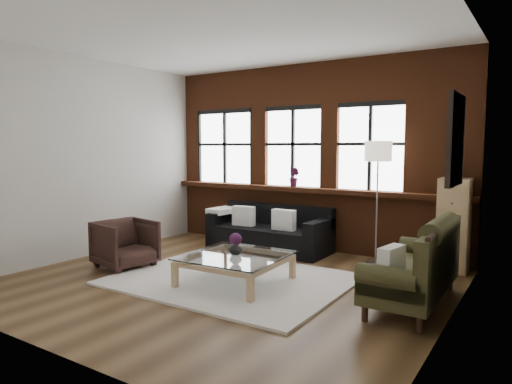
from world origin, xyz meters
The scene contains 26 objects.
floor centered at (0.00, 0.00, 0.00)m, with size 5.50×5.50×0.00m, color #49311A.
ceiling centered at (0.00, 0.00, 3.20)m, with size 5.50×5.50×0.00m, color white.
wall_back centered at (0.00, 2.50, 1.60)m, with size 5.50×5.50×0.00m, color beige.
wall_front centered at (0.00, -2.50, 1.60)m, with size 5.50×5.50×0.00m, color beige.
wall_left centered at (-2.75, 0.00, 1.60)m, with size 5.00×5.00×0.00m, color beige.
wall_right centered at (2.75, 0.00, 1.60)m, with size 5.00×5.00×0.00m, color beige.
brick_backwall centered at (0.00, 2.44, 1.60)m, with size 5.50×0.12×3.20m, color #612E17, non-canonical shape.
sill_ledge centered at (0.00, 2.35, 1.04)m, with size 5.50×0.30×0.08m, color #612E17.
window_left centered at (-1.80, 2.45, 1.75)m, with size 1.38×0.10×1.50m, color black, non-canonical shape.
window_mid centered at (-0.30, 2.45, 1.75)m, with size 1.38×0.10×1.50m, color black, non-canonical shape.
window_right centered at (1.10, 2.45, 1.75)m, with size 1.38×0.10×1.50m, color black, non-canonical shape.
wall_poster centered at (2.72, 0.30, 1.85)m, with size 0.05×0.74×0.94m, color black, non-canonical shape.
shag_rug centered at (0.05, 0.08, 0.02)m, with size 2.97×2.34×0.03m, color silver.
dark_sofa centered at (-0.48, 1.90, 0.38)m, with size 2.11×0.85×0.76m, color black, non-canonical shape.
pillow_a centered at (-0.93, 1.80, 0.57)m, with size 0.40×0.14×0.34m, color white.
pillow_b centered at (-0.13, 1.80, 0.57)m, with size 0.40×0.14×0.34m, color white.
vintage_settee centered at (2.30, 0.44, 0.48)m, with size 0.80×1.81×0.96m, color #323017, non-canonical shape.
pillow_settee centered at (2.22, -0.11, 0.59)m, with size 0.14×0.38×0.34m, color white.
armchair centered at (-1.67, -0.22, 0.35)m, with size 0.75×0.78×0.71m, color black.
coffee_table centered at (0.20, -0.03, 0.19)m, with size 1.22×1.22×0.41m, color tan, non-canonical shape.
vase centered at (0.20, -0.03, 0.48)m, with size 0.16×0.16×0.17m, color #B2B2B2.
flowers centered at (0.20, -0.03, 0.60)m, with size 0.16×0.16×0.16m, color #45173B.
drawer_chest centered at (2.44, 2.18, 0.67)m, with size 0.41×0.41×1.34m, color tan.
potted_plant_top centered at (2.44, 2.18, 1.51)m, with size 0.30×0.26×0.34m, color #2D5923.
floor_lamp centered at (1.37, 2.02, 1.01)m, with size 0.40×0.40×2.02m, color #A5A5A8, non-canonical shape.
sill_plant centered at (-0.21, 2.32, 1.25)m, with size 0.19×0.15×0.35m, color #45173B.
Camera 1 is at (3.54, -4.73, 1.78)m, focal length 32.00 mm.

